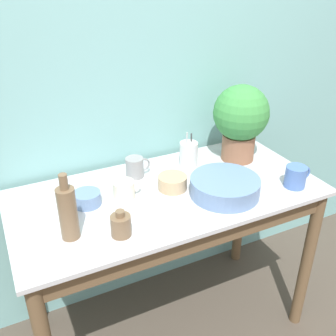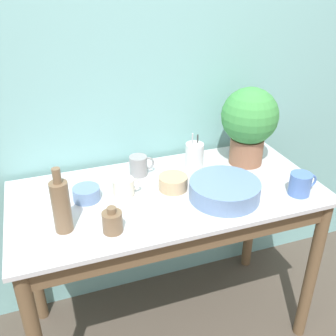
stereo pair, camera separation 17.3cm
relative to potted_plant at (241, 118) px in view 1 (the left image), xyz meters
The scene contains 12 objects.
wall_back 0.55m from the potted_plant, 151.37° to the left, with size 6.00×0.05×2.40m.
counter_table 0.64m from the potted_plant, 160.93° to the right, with size 1.41×0.68×0.86m.
potted_plant is the anchor object (origin of this frame).
bowl_wash_large 0.42m from the potted_plant, 133.51° to the right, with size 0.31×0.31×0.08m.
bottle_tall 0.99m from the potted_plant, 164.01° to the right, with size 0.07×0.07×0.27m.
bottle_short 0.86m from the potted_plant, 156.00° to the right, with size 0.08×0.08×0.11m.
mug_cream 0.70m from the potted_plant, behind, with size 0.13×0.10×0.08m.
mug_blue 0.40m from the potted_plant, 77.98° to the right, with size 0.13×0.10×0.10m.
mug_grey 0.58m from the potted_plant, behind, with size 0.12×0.09×0.10m.
bowl_small_blue 0.86m from the potted_plant, behind, with size 0.12×0.12×0.06m.
bowl_small_tan 0.50m from the potted_plant, 164.45° to the right, with size 0.13×0.13×0.06m.
utensil_cup 0.32m from the potted_plant, 169.40° to the left, with size 0.09×0.09×0.19m.
Camera 1 is at (-0.67, -1.03, 1.80)m, focal length 42.00 mm.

